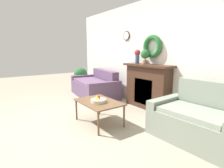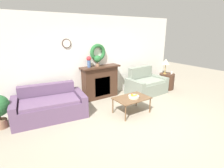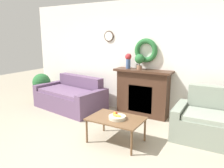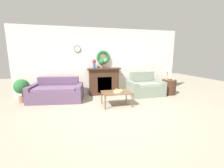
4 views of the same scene
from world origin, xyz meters
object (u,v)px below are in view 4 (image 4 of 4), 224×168
Objects in this scene: fireplace at (104,81)px; mug at (174,79)px; fruit_bowl at (118,91)px; table_lamp at (168,69)px; coffee_table at (117,93)px; potted_plant_floor_by_couch at (22,88)px; couch_left at (57,92)px; vase_on_mantel_left at (94,63)px; potted_plant_on_mantel at (101,62)px; loveseat_right at (145,87)px; side_table_by_loveseat at (169,87)px.

fireplace is 2.88m from mug.
fruit_bowl is at bearing -84.43° from fireplace.
coffee_table is at bearing -159.41° from table_lamp.
potted_plant_floor_by_couch is at bearing 177.91° from table_lamp.
fireplace reaches higher than couch_left.
potted_plant_floor_by_couch is at bearing 159.53° from fruit_bowl.
couch_left is at bearing -3.20° from potted_plant_floor_by_couch.
vase_on_mantel_left is at bearing 108.55° from coffee_table.
coffee_table is at bearing 136.24° from fruit_bowl.
table_lamp is 2.75m from potted_plant_on_mantel.
loveseat_right is at bearing 32.71° from coffee_table.
vase_on_mantel_left reaches higher than fireplace.
fruit_bowl is (1.98, -1.10, 0.19)m from couch_left.
couch_left is at bearing 178.20° from table_lamp.
mug is 3.04m from potted_plant_on_mantel.
fireplace reaches higher than fruit_bowl.
potted_plant_on_mantel reaches higher than mug.
vase_on_mantel_left is 1.00× the size of potted_plant_on_mantel.
potted_plant_on_mantel is at bearing 161.32° from loveseat_right.
couch_left is at bearing 176.96° from loveseat_right.
mug is (2.63, 0.80, 0.17)m from fruit_bowl.
potted_plant_on_mantel is at bearing -171.44° from fireplace.
couch_left is 1.81m from vase_on_mantel_left.
side_table_by_loveseat is 0.39m from mug.
loveseat_right reaches higher than side_table_by_loveseat.
loveseat_right is at bearing 6.91° from couch_left.
potted_plant_floor_by_couch is (-2.96, -0.38, -0.05)m from fireplace.
loveseat_right is (3.43, -0.10, 0.02)m from couch_left.
mug is at bearing 4.95° from couch_left.
loveseat_right is (1.61, -0.55, -0.24)m from fireplace.
table_lamp reaches higher than couch_left.
side_table_by_loveseat is at bearing -11.98° from vase_on_mantel_left.
fruit_bowl is (-1.46, -0.99, 0.17)m from loveseat_right.
couch_left is 2.04× the size of coffee_table.
vase_on_mantel_left is 0.44× the size of potted_plant_floor_by_couch.
potted_plant_on_mantel is at bearing -3.86° from vase_on_mantel_left.
mug is (0.13, -0.10, 0.35)m from side_table_by_loveseat.
coffee_table is 2.71m from table_lamp.
vase_on_mantel_left reaches higher than loveseat_right.
fruit_bowl is 2.66m from side_table_by_loveseat.
side_table_by_loveseat is 0.75× the size of potted_plant_floor_by_couch.
potted_plant_floor_by_couch is at bearing 177.35° from side_table_by_loveseat.
loveseat_right reaches higher than potted_plant_floor_by_couch.
fireplace is at bearing 159.87° from loveseat_right.
loveseat_right is 1.23m from table_lamp.
table_lamp is at bearing -12.73° from fireplace.
coffee_table is 1.64× the size of table_lamp.
fruit_bowl is (0.04, -0.03, 0.08)m from coffee_table.
vase_on_mantel_left reaches higher than fruit_bowl.
side_table_by_loveseat is at bearing 19.82° from fruit_bowl.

